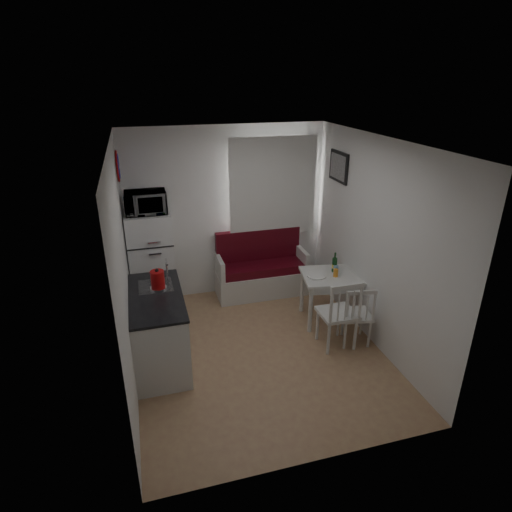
% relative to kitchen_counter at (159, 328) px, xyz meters
% --- Properties ---
extents(floor, '(3.00, 3.50, 0.02)m').
position_rel_kitchen_counter_xyz_m(floor, '(1.20, -0.16, -0.46)').
color(floor, '#A9795A').
rests_on(floor, ground).
extents(ceiling, '(3.00, 3.50, 0.02)m').
position_rel_kitchen_counter_xyz_m(ceiling, '(1.20, -0.16, 2.14)').
color(ceiling, white).
rests_on(ceiling, wall_back).
extents(wall_back, '(3.00, 0.02, 2.60)m').
position_rel_kitchen_counter_xyz_m(wall_back, '(1.20, 1.59, 0.84)').
color(wall_back, white).
rests_on(wall_back, floor).
extents(wall_front, '(3.00, 0.02, 2.60)m').
position_rel_kitchen_counter_xyz_m(wall_front, '(1.20, -1.91, 0.84)').
color(wall_front, white).
rests_on(wall_front, floor).
extents(wall_left, '(0.02, 3.50, 2.60)m').
position_rel_kitchen_counter_xyz_m(wall_left, '(-0.30, -0.16, 0.84)').
color(wall_left, white).
rests_on(wall_left, floor).
extents(wall_right, '(0.02, 3.50, 2.60)m').
position_rel_kitchen_counter_xyz_m(wall_right, '(2.70, -0.16, 0.84)').
color(wall_right, white).
rests_on(wall_right, floor).
extents(window, '(1.22, 0.06, 1.47)m').
position_rel_kitchen_counter_xyz_m(window, '(1.90, 1.56, 1.17)').
color(window, silver).
rests_on(window, wall_back).
extents(curtain, '(1.35, 0.02, 1.50)m').
position_rel_kitchen_counter_xyz_m(curtain, '(1.90, 1.49, 1.22)').
color(curtain, white).
rests_on(curtain, wall_back).
extents(kitchen_counter, '(0.62, 1.32, 1.16)m').
position_rel_kitchen_counter_xyz_m(kitchen_counter, '(0.00, 0.00, 0.00)').
color(kitchen_counter, silver).
rests_on(kitchen_counter, floor).
extents(wall_sign, '(0.03, 0.40, 0.40)m').
position_rel_kitchen_counter_xyz_m(wall_sign, '(-0.27, 1.29, 1.69)').
color(wall_sign, '#1B23A3').
rests_on(wall_sign, wall_left).
extents(picture_frame, '(0.04, 0.52, 0.42)m').
position_rel_kitchen_counter_xyz_m(picture_frame, '(2.67, 0.94, 1.59)').
color(picture_frame, black).
rests_on(picture_frame, wall_right).
extents(bench, '(1.41, 0.54, 1.01)m').
position_rel_kitchen_counter_xyz_m(bench, '(1.67, 1.36, -0.12)').
color(bench, silver).
rests_on(bench, floor).
extents(dining_table, '(1.04, 0.81, 0.71)m').
position_rel_kitchen_counter_xyz_m(dining_table, '(2.45, 0.29, 0.17)').
color(dining_table, silver).
rests_on(dining_table, floor).
extents(chair_left, '(0.45, 0.43, 0.52)m').
position_rel_kitchen_counter_xyz_m(chair_left, '(2.20, -0.38, 0.14)').
color(chair_left, silver).
rests_on(chair_left, floor).
extents(chair_right, '(0.45, 0.43, 0.45)m').
position_rel_kitchen_counter_xyz_m(chair_right, '(2.45, -0.36, 0.06)').
color(chair_right, silver).
rests_on(chair_right, floor).
extents(fridge, '(0.61, 0.61, 1.52)m').
position_rel_kitchen_counter_xyz_m(fridge, '(0.02, 1.24, 0.31)').
color(fridge, white).
rests_on(fridge, floor).
extents(microwave, '(0.54, 0.37, 0.30)m').
position_rel_kitchen_counter_xyz_m(microwave, '(0.02, 1.19, 1.22)').
color(microwave, white).
rests_on(microwave, fridge).
extents(kettle, '(0.19, 0.19, 0.26)m').
position_rel_kitchen_counter_xyz_m(kettle, '(0.05, 0.13, 0.57)').
color(kettle, '#AF0E0F').
rests_on(kettle, kitchen_counter).
extents(wine_bottle, '(0.07, 0.07, 0.28)m').
position_rel_kitchen_counter_xyz_m(wine_bottle, '(2.45, 0.39, 0.40)').
color(wine_bottle, '#143F1A').
rests_on(wine_bottle, dining_table).
extents(drinking_glass_orange, '(0.06, 0.06, 0.11)m').
position_rel_kitchen_counter_xyz_m(drinking_glass_orange, '(2.40, 0.24, 0.31)').
color(drinking_glass_orange, orange).
rests_on(drinking_glass_orange, dining_table).
extents(drinking_glass_blue, '(0.07, 0.07, 0.11)m').
position_rel_kitchen_counter_xyz_m(drinking_glass_blue, '(2.45, 0.34, 0.31)').
color(drinking_glass_blue, '#7BA9D1').
rests_on(drinking_glass_blue, dining_table).
extents(plate, '(0.25, 0.25, 0.02)m').
position_rel_kitchen_counter_xyz_m(plate, '(2.15, 0.31, 0.26)').
color(plate, white).
rests_on(plate, dining_table).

